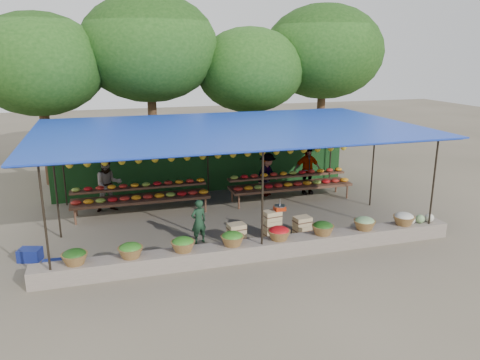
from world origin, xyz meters
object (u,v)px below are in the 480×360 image
object	(u,v)px
crate_counter	(271,227)
blue_crate_front	(55,268)
blue_crate_back	(30,255)
weighing_scale	(280,208)
vendor_seated	(199,221)

from	to	relation	value
crate_counter	blue_crate_front	xyz separation A→B (m)	(-5.45, -0.64, -0.15)
crate_counter	blue_crate_front	distance (m)	5.49
blue_crate_back	weighing_scale	bearing A→B (deg)	14.86
vendor_seated	blue_crate_front	size ratio (longest dim) A/B	2.17
weighing_scale	blue_crate_front	bearing A→B (deg)	-173.54
weighing_scale	blue_crate_front	world-z (taller)	weighing_scale
crate_counter	vendor_seated	bearing A→B (deg)	173.07
crate_counter	blue_crate_back	size ratio (longest dim) A/B	4.67
weighing_scale	blue_crate_front	distance (m)	5.78
crate_counter	blue_crate_front	size ratio (longest dim) A/B	4.33
weighing_scale	blue_crate_back	xyz separation A→B (m)	(-6.35, 0.33, -0.69)
blue_crate_front	vendor_seated	bearing A→B (deg)	14.40
weighing_scale	vendor_seated	xyz separation A→B (m)	(-2.19, 0.24, -0.25)
crate_counter	blue_crate_back	world-z (taller)	crate_counter
crate_counter	weighing_scale	bearing A→B (deg)	0.00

